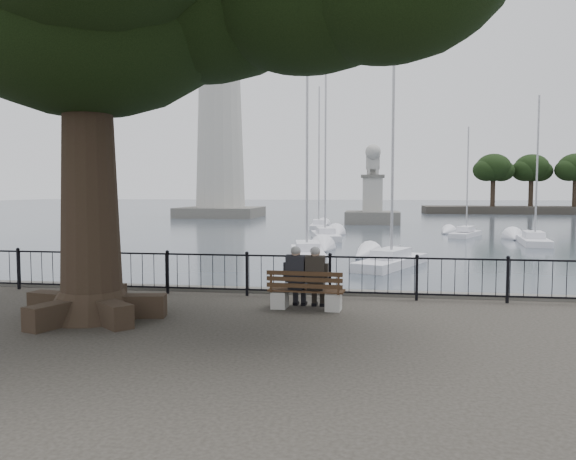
% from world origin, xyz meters
% --- Properties ---
extents(harbor, '(260.00, 260.00, 1.20)m').
position_xyz_m(harbor, '(0.00, 3.00, -0.50)').
color(harbor, '#565552').
rests_on(harbor, ground).
extents(railing, '(22.06, 0.06, 1.00)m').
position_xyz_m(railing, '(0.00, 2.50, 0.56)').
color(railing, black).
rests_on(railing, ground).
extents(bench, '(1.65, 0.61, 0.85)m').
position_xyz_m(bench, '(0.59, 1.15, 0.30)').
color(bench, '#A2A19D').
rests_on(bench, ground).
extents(person_left, '(0.41, 0.69, 1.36)m').
position_xyz_m(person_left, '(0.38, 1.26, 0.62)').
color(person_left, black).
rests_on(person_left, ground).
extents(person_right, '(0.41, 0.69, 1.36)m').
position_xyz_m(person_right, '(0.80, 1.23, 0.62)').
color(person_right, black).
rests_on(person_right, ground).
extents(lighthouse, '(10.27, 10.27, 31.35)m').
position_xyz_m(lighthouse, '(-18.00, 62.00, 12.24)').
color(lighthouse, '#565552').
rests_on(lighthouse, ground).
extents(lion_monument, '(5.68, 5.68, 8.46)m').
position_xyz_m(lion_monument, '(2.00, 49.94, 1.10)').
color(lion_monument, '#565552').
rests_on(lion_monument, ground).
extents(sailboat_b, '(2.54, 6.05, 12.58)m').
position_xyz_m(sailboat_b, '(-1.37, 18.52, -0.65)').
color(sailboat_b, white).
rests_on(sailboat_b, ground).
extents(sailboat_c, '(3.69, 5.69, 11.26)m').
position_xyz_m(sailboat_c, '(2.86, 15.68, -0.67)').
color(sailboat_c, white).
rests_on(sailboat_c, ground).
extents(sailboat_d, '(2.31, 5.87, 9.88)m').
position_xyz_m(sailboat_d, '(12.53, 28.26, -0.71)').
color(sailboat_d, white).
rests_on(sailboat_d, ground).
extents(sailboat_f, '(2.72, 6.12, 13.16)m').
position_xyz_m(sailboat_f, '(-1.39, 30.13, -0.63)').
color(sailboat_f, white).
rests_on(sailboat_f, ground).
extents(sailboat_g, '(3.12, 4.84, 8.49)m').
position_xyz_m(sailboat_g, '(9.10, 33.85, -0.72)').
color(sailboat_g, white).
rests_on(sailboat_g, ground).
extents(sailboat_h, '(1.69, 5.33, 13.23)m').
position_xyz_m(sailboat_h, '(-2.94, 41.64, -0.61)').
color(sailboat_h, white).
rests_on(sailboat_h, ground).
extents(far_shore, '(30.00, 8.60, 9.18)m').
position_xyz_m(far_shore, '(25.54, 79.46, 3.00)').
color(far_shore, '#292520').
rests_on(far_shore, ground).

